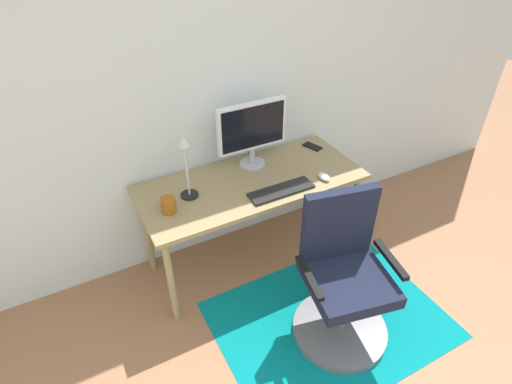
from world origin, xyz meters
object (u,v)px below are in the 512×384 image
Objects in this scene: cell_phone at (312,146)px; office_chair at (342,286)px; monitor at (252,129)px; coffee_cup at (169,205)px; keyboard at (281,191)px; desk at (252,189)px; desk_lamp at (186,160)px; computer_mouse at (324,177)px.

cell_phone is 1.11m from office_chair.
office_chair is (0.09, -0.96, -0.61)m from monitor.
monitor is 0.75m from coffee_cup.
coffee_cup is 1.21m from cell_phone.
office_chair is at bearing -43.42° from coffee_cup.
monitor is at bearing 91.50° from keyboard.
desk_lamp is at bearing 175.71° from desk.
desk is 0.64m from cell_phone.
desk_lamp is at bearing 169.14° from cell_phone.
keyboard reaches higher than cell_phone.
keyboard is (0.01, -0.38, -0.26)m from monitor.
coffee_cup is at bearing -150.28° from desk_lamp.
coffee_cup is at bearing -174.00° from desk.
computer_mouse is (0.32, -0.01, 0.01)m from keyboard.
computer_mouse is at bearing -8.29° from coffee_cup.
desk is 0.24m from keyboard.
desk is 1.56× the size of office_chair.
monitor reaches higher than keyboard.
computer_mouse reaches higher than keyboard.
keyboard is at bearing -11.36° from coffee_cup.
keyboard is 4.40× the size of coffee_cup.
office_chair is at bearing -76.61° from desk.
coffee_cup is (-0.68, -0.24, -0.22)m from monitor.
keyboard is at bearing -88.50° from monitor.
coffee_cup reaches higher than cell_phone.
desk is 0.60m from coffee_cup.
monitor is 1.14× the size of keyboard.
office_chair is at bearing -53.50° from desk_lamp.
computer_mouse is 0.92m from desk_lamp.
office_chair is (0.77, -0.73, -0.39)m from coffee_cup.
desk_lamp is (-0.42, 0.03, 0.33)m from desk.
office_chair is at bearing -84.72° from monitor.
desk is at bearing 154.19° from computer_mouse.
desk_lamp is at bearing 156.34° from keyboard.
monitor is at bearing 15.60° from desk_lamp.
keyboard is 0.70m from coffee_cup.
desk is at bearing -4.29° from desk_lamp.
coffee_cup is 0.28m from desk_lamp.
coffee_cup is 0.10× the size of office_chair.
monitor reaches higher than office_chair.
desk is at bearing 118.48° from keyboard.
coffee_cup reaches higher than computer_mouse.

